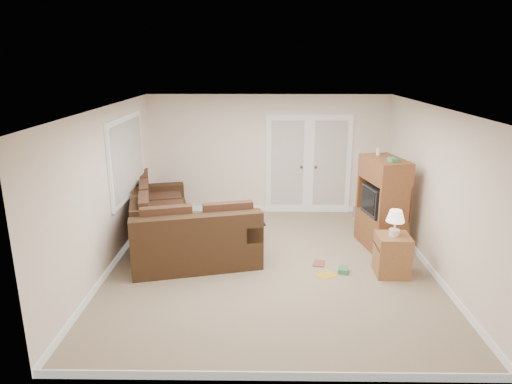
{
  "coord_description": "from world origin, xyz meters",
  "views": [
    {
      "loc": [
        -0.14,
        -6.7,
        3.16
      ],
      "look_at": [
        -0.23,
        0.42,
        1.1
      ],
      "focal_mm": 32.0,
      "sensor_mm": 36.0,
      "label": 1
    }
  ],
  "objects_px": {
    "sectional_sofa": "(175,228)",
    "tv_armoire": "(382,203)",
    "side_cabinet": "(392,252)",
    "coffee_table": "(240,232)"
  },
  "relations": [
    {
      "from": "tv_armoire",
      "to": "side_cabinet",
      "type": "xyz_separation_m",
      "value": [
        -0.09,
        -1.1,
        -0.43
      ]
    },
    {
      "from": "sectional_sofa",
      "to": "tv_armoire",
      "type": "height_order",
      "value": "tv_armoire"
    },
    {
      "from": "tv_armoire",
      "to": "side_cabinet",
      "type": "height_order",
      "value": "tv_armoire"
    },
    {
      "from": "sectional_sofa",
      "to": "tv_armoire",
      "type": "bearing_deg",
      "value": -11.85
    },
    {
      "from": "tv_armoire",
      "to": "coffee_table",
      "type": "bearing_deg",
      "value": 167.56
    },
    {
      "from": "sectional_sofa",
      "to": "side_cabinet",
      "type": "xyz_separation_m",
      "value": [
        3.49,
        -0.98,
        0.0
      ]
    },
    {
      "from": "coffee_table",
      "to": "sectional_sofa",
      "type": "bearing_deg",
      "value": -161.27
    },
    {
      "from": "tv_armoire",
      "to": "side_cabinet",
      "type": "distance_m",
      "value": 1.19
    },
    {
      "from": "tv_armoire",
      "to": "side_cabinet",
      "type": "relative_size",
      "value": 1.65
    },
    {
      "from": "tv_armoire",
      "to": "side_cabinet",
      "type": "bearing_deg",
      "value": -105.52
    }
  ]
}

